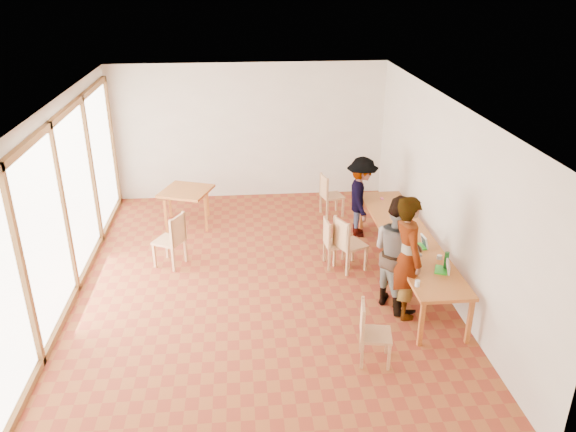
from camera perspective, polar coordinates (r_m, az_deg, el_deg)
name	(u,v)px	position (r m, az deg, el deg)	size (l,w,h in m)	color
ground	(258,283)	(9.44, -3.03, -6.79)	(8.00, 8.00, 0.00)	brown
wall_back	(249,132)	(12.57, -3.93, 8.54)	(6.00, 0.10, 3.00)	#EFE5CE
wall_front	(273,364)	(5.29, -1.53, -14.85)	(6.00, 0.10, 3.00)	#EFE5CE
wall_right	(443,193)	(9.35, 15.48, 2.23)	(0.10, 8.00, 3.00)	#EFE5CE
window_wall	(62,206)	(9.19, -22.02, 0.93)	(0.10, 8.00, 3.00)	white
ceiling	(254,103)	(8.32, -3.48, 11.41)	(6.00, 8.00, 0.04)	white
communal_table	(408,238)	(9.54, 12.06, -2.20)	(0.80, 4.00, 0.75)	#C4632B
side_table	(186,194)	(11.44, -10.30, 2.26)	(0.90, 0.90, 0.75)	#C4632B
chair_near	(369,327)	(7.52, 8.24, -11.08)	(0.47, 0.47, 0.46)	tan
chair_mid	(346,239)	(9.59, 5.92, -2.34)	(0.60, 0.60, 0.52)	tan
chair_far	(332,238)	(9.73, 4.48, -2.25)	(0.44, 0.44, 0.47)	tan
chair_empty	(328,191)	(11.75, 4.09, 2.55)	(0.50, 0.50, 0.48)	tan
chair_spare	(173,235)	(9.88, -11.56, -1.90)	(0.61, 0.61, 0.52)	tan
person_near	(407,257)	(8.38, 11.96, -4.11)	(0.69, 0.46, 1.90)	gray
person_mid	(398,252)	(8.60, 11.09, -3.62)	(0.88, 0.68, 1.81)	gray
person_far	(361,197)	(10.85, 7.44, 1.92)	(1.02, 0.59, 1.58)	gray
laptop_near	(445,268)	(8.53, 15.62, -5.08)	(0.29, 0.31, 0.21)	green
laptop_mid	(422,244)	(9.15, 13.42, -2.79)	(0.22, 0.25, 0.20)	green
laptop_far	(400,212)	(10.27, 11.33, 0.40)	(0.26, 0.27, 0.18)	green
yellow_mug	(407,258)	(8.68, 11.95, -4.23)	(0.12, 0.12, 0.10)	gold
green_bottle	(446,261)	(8.55, 15.78, -4.41)	(0.07, 0.07, 0.28)	#196424
clear_glass	(417,283)	(8.06, 13.01, -6.68)	(0.07, 0.07, 0.09)	silver
condiment_cup	(439,257)	(8.87, 15.13, -4.06)	(0.08, 0.08, 0.06)	white
pink_phone	(382,199)	(10.93, 9.53, 1.76)	(0.05, 0.10, 0.01)	#E74D80
black_pouch	(394,236)	(9.35, 10.68, -1.99)	(0.16, 0.26, 0.09)	black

